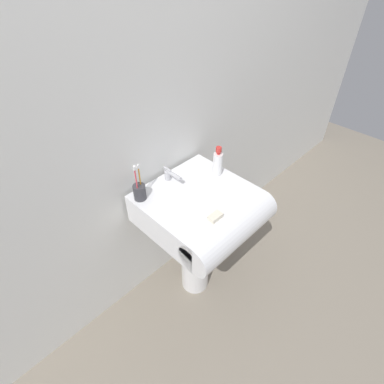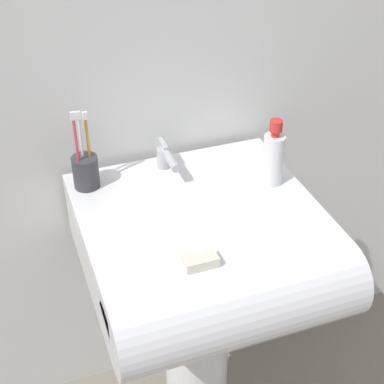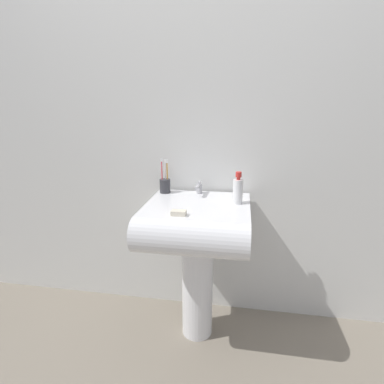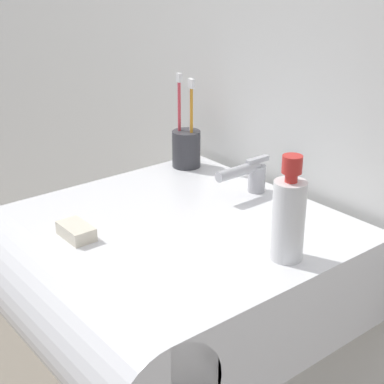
% 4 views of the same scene
% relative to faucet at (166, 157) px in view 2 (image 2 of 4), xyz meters
% --- Properties ---
extents(wall_back, '(5.00, 0.05, 2.40)m').
position_rel_faucet_xyz_m(wall_back, '(0.02, 0.12, 0.32)').
color(wall_back, silver).
rests_on(wall_back, ground).
extents(sink_pedestal, '(0.18, 0.18, 0.66)m').
position_rel_faucet_xyz_m(sink_pedestal, '(0.02, -0.18, -0.55)').
color(sink_pedestal, white).
rests_on(sink_pedestal, ground).
extents(sink_basin, '(0.57, 0.59, 0.18)m').
position_rel_faucet_xyz_m(sink_basin, '(0.02, -0.25, -0.13)').
color(sink_basin, white).
rests_on(sink_basin, sink_pedestal).
extents(faucet, '(0.04, 0.13, 0.07)m').
position_rel_faucet_xyz_m(faucet, '(0.00, 0.00, 0.00)').
color(faucet, '#B7B7BC').
rests_on(faucet, sink_basin).
extents(toothbrush_cup, '(0.07, 0.07, 0.22)m').
position_rel_faucet_xyz_m(toothbrush_cup, '(-0.21, 0.00, 0.01)').
color(toothbrush_cup, '#38383D').
rests_on(toothbrush_cup, sink_basin).
extents(soap_bottle, '(0.05, 0.05, 0.18)m').
position_rel_faucet_xyz_m(soap_bottle, '(0.23, -0.14, 0.03)').
color(soap_bottle, white).
rests_on(soap_bottle, sink_basin).
extents(bar_soap, '(0.07, 0.04, 0.02)m').
position_rel_faucet_xyz_m(bar_soap, '(-0.05, -0.38, -0.03)').
color(bar_soap, silver).
rests_on(bar_soap, sink_basin).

